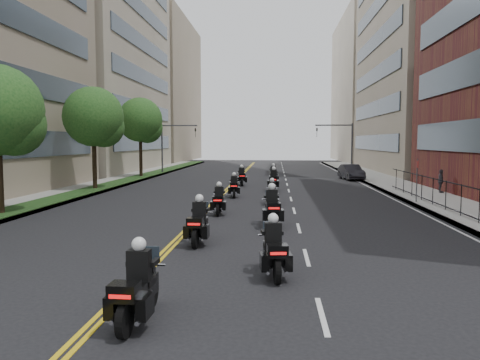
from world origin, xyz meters
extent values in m
plane|color=black|center=(0.00, 0.00, 0.00)|extent=(160.00, 160.00, 0.00)
cube|color=gray|center=(12.00, 25.00, 0.07)|extent=(4.00, 90.00, 0.15)
cube|color=gray|center=(-12.00, 25.00, 0.07)|extent=(4.00, 90.00, 0.15)
cube|color=black|center=(-11.20, 25.00, 0.17)|extent=(2.00, 90.00, 0.04)
cube|color=gray|center=(21.50, 48.00, 15.00)|extent=(15.00, 28.00, 30.00)
cube|color=#333F4C|center=(13.95, 48.00, 3.50)|extent=(0.12, 24.08, 1.80)
cube|color=#333F4C|center=(13.95, 48.00, 7.50)|extent=(0.12, 24.08, 1.80)
cube|color=#333F4C|center=(13.95, 48.00, 11.50)|extent=(0.12, 24.08, 1.80)
cube|color=#333F4C|center=(13.95, 48.00, 15.50)|extent=(0.12, 24.08, 1.80)
cube|color=#333F4C|center=(13.95, 48.00, 19.50)|extent=(0.12, 24.08, 1.80)
cube|color=gray|center=(21.50, 78.00, 13.00)|extent=(15.00, 28.00, 26.00)
cube|color=#333F4C|center=(-13.95, 17.00, 3.50)|extent=(0.12, 25.80, 1.80)
cube|color=#333F4C|center=(-13.95, 17.00, 7.50)|extent=(0.12, 25.80, 1.80)
cube|color=gray|center=(-22.00, 48.00, 17.00)|extent=(16.00, 28.00, 34.00)
cube|color=#333F4C|center=(-13.95, 48.00, 3.50)|extent=(0.12, 24.08, 1.80)
cube|color=#333F4C|center=(-13.95, 48.00, 7.50)|extent=(0.12, 24.08, 1.80)
cube|color=#333F4C|center=(-13.95, 48.00, 11.50)|extent=(0.12, 24.08, 1.80)
cube|color=#333F4C|center=(-13.95, 48.00, 15.50)|extent=(0.12, 24.08, 1.80)
cube|color=#333F4C|center=(-13.95, 48.00, 19.50)|extent=(0.12, 24.08, 1.80)
cube|color=gray|center=(-22.00, 78.00, 13.00)|extent=(16.00, 28.00, 26.00)
cube|color=black|center=(11.00, 12.00, 1.60)|extent=(0.05, 28.00, 0.05)
cube|color=black|center=(11.00, 12.00, 0.30)|extent=(0.05, 28.00, 0.05)
sphere|color=#18481A|center=(-10.60, 12.40, 4.49)|extent=(3.08, 3.08, 3.08)
cylinder|color=black|center=(-11.20, 24.00, 2.55)|extent=(0.32, 0.32, 5.11)
sphere|color=#18481A|center=(-11.20, 24.00, 5.47)|extent=(4.40, 4.40, 4.40)
sphere|color=#18481A|center=(-10.60, 24.40, 4.75)|extent=(3.08, 3.08, 3.08)
cylinder|color=black|center=(-11.20, 36.00, 2.69)|extent=(0.32, 0.32, 5.39)
sphere|color=#18481A|center=(-11.20, 36.00, 5.78)|extent=(4.40, 4.40, 4.40)
sphere|color=#18481A|center=(-10.60, 36.40, 5.00)|extent=(3.08, 3.08, 3.08)
cylinder|color=#3F3F44|center=(10.50, 42.00, 2.80)|extent=(0.18, 0.18, 5.60)
cylinder|color=#3F3F44|center=(8.50, 42.00, 5.40)|extent=(4.00, 0.14, 0.14)
imported|color=black|center=(6.70, 42.00, 4.60)|extent=(0.16, 0.20, 1.00)
cylinder|color=#3F3F44|center=(-10.50, 42.00, 2.80)|extent=(0.18, 0.18, 5.60)
cylinder|color=#3F3F44|center=(-8.50, 42.00, 5.40)|extent=(4.00, 0.14, 0.14)
imported|color=black|center=(-6.70, 42.00, 4.60)|extent=(0.16, 0.20, 1.00)
cylinder|color=black|center=(-0.61, -1.41, 0.35)|extent=(0.17, 0.71, 0.71)
cylinder|color=black|center=(-0.55, 0.25, 0.35)|extent=(0.17, 0.71, 0.71)
cube|color=black|center=(-0.58, -0.58, 0.64)|extent=(0.48, 1.41, 0.41)
cube|color=silver|center=(-0.58, -0.53, 0.40)|extent=(0.41, 0.58, 0.31)
cube|color=black|center=(-0.61, -1.41, 0.89)|extent=(0.55, 0.45, 0.33)
cube|color=red|center=(-0.62, -1.63, 0.87)|extent=(0.42, 0.05, 0.07)
cube|color=black|center=(-0.58, -0.53, 1.16)|extent=(0.47, 0.31, 0.64)
sphere|color=white|center=(-0.58, -0.52, 1.60)|extent=(0.30, 0.30, 0.30)
cylinder|color=black|center=(2.26, 2.14, 0.35)|extent=(0.23, 0.71, 0.70)
cylinder|color=black|center=(2.04, 3.76, 0.35)|extent=(0.23, 0.71, 0.70)
cube|color=black|center=(2.15, 2.95, 0.63)|extent=(0.61, 1.43, 0.41)
cube|color=silver|center=(2.14, 3.00, 0.40)|extent=(0.46, 0.61, 0.31)
cube|color=black|center=(2.26, 2.14, 0.88)|extent=(0.58, 0.50, 0.33)
cube|color=red|center=(2.28, 1.93, 0.86)|extent=(0.41, 0.08, 0.07)
cube|color=black|center=(2.14, 3.00, 1.15)|extent=(0.48, 0.34, 0.63)
sphere|color=white|center=(2.14, 3.01, 1.58)|extent=(0.30, 0.30, 0.30)
cylinder|color=black|center=(-0.54, 5.95, 0.36)|extent=(0.15, 0.72, 0.72)
cylinder|color=black|center=(-0.53, 7.64, 0.36)|extent=(0.15, 0.72, 0.72)
cube|color=black|center=(-0.54, 6.79, 0.66)|extent=(0.45, 1.43, 0.42)
cube|color=silver|center=(-0.54, 6.85, 0.41)|extent=(0.41, 0.58, 0.32)
cube|color=black|center=(-0.54, 5.95, 0.91)|extent=(0.55, 0.45, 0.34)
cube|color=red|center=(-0.55, 5.73, 0.89)|extent=(0.42, 0.03, 0.07)
cube|color=black|center=(-0.54, 6.85, 1.19)|extent=(0.47, 0.30, 0.66)
sphere|color=white|center=(-0.54, 6.86, 1.63)|extent=(0.31, 0.31, 0.31)
cylinder|color=black|center=(2.13, 9.61, 0.38)|extent=(0.22, 0.77, 0.76)
cylinder|color=black|center=(1.97, 11.38, 0.38)|extent=(0.22, 0.77, 0.76)
cube|color=black|center=(2.05, 10.49, 0.69)|extent=(0.60, 1.54, 0.45)
cube|color=silver|center=(2.05, 10.55, 0.43)|extent=(0.48, 0.65, 0.33)
cube|color=black|center=(2.13, 9.61, 0.96)|extent=(0.62, 0.52, 0.36)
cube|color=red|center=(2.15, 9.37, 0.94)|extent=(0.45, 0.07, 0.08)
cube|color=black|center=(2.05, 10.55, 1.25)|extent=(0.52, 0.35, 0.69)
sphere|color=white|center=(2.05, 10.56, 1.71)|extent=(0.32, 0.32, 0.32)
cylinder|color=black|center=(-0.61, 12.82, 0.33)|extent=(0.17, 0.67, 0.66)
cylinder|color=black|center=(-0.67, 14.38, 0.33)|extent=(0.17, 0.67, 0.66)
cube|color=black|center=(-0.64, 13.60, 0.60)|extent=(0.47, 1.33, 0.39)
cube|color=silver|center=(-0.64, 13.65, 0.38)|extent=(0.39, 0.55, 0.29)
cube|color=black|center=(-0.61, 12.82, 0.84)|extent=(0.52, 0.43, 0.31)
cube|color=red|center=(-0.60, 12.62, 0.82)|extent=(0.39, 0.05, 0.07)
cube|color=black|center=(-0.64, 13.65, 1.09)|extent=(0.44, 0.29, 0.60)
sphere|color=white|center=(-0.64, 13.66, 1.50)|extent=(0.28, 0.28, 0.28)
cylinder|color=black|center=(2.03, 16.86, 0.31)|extent=(0.14, 0.62, 0.62)
cylinder|color=black|center=(1.99, 18.32, 0.31)|extent=(0.14, 0.62, 0.62)
cube|color=black|center=(2.01, 17.59, 0.57)|extent=(0.41, 1.24, 0.36)
cube|color=silver|center=(2.01, 17.64, 0.36)|extent=(0.36, 0.51, 0.27)
cube|color=black|center=(2.03, 16.86, 0.78)|extent=(0.48, 0.40, 0.29)
cube|color=red|center=(2.03, 16.67, 0.77)|extent=(0.37, 0.04, 0.06)
cube|color=black|center=(2.01, 17.64, 1.02)|extent=(0.41, 0.27, 0.57)
sphere|color=white|center=(2.01, 17.64, 1.41)|extent=(0.26, 0.26, 0.26)
cylinder|color=black|center=(-0.45, 20.05, 0.33)|extent=(0.19, 0.67, 0.66)
cylinder|color=black|center=(-0.57, 21.60, 0.33)|extent=(0.19, 0.67, 0.66)
cube|color=black|center=(-0.51, 20.83, 0.60)|extent=(0.51, 1.34, 0.39)
cube|color=silver|center=(-0.52, 20.87, 0.38)|extent=(0.41, 0.56, 0.29)
cube|color=black|center=(-0.45, 20.05, 0.84)|extent=(0.54, 0.45, 0.31)
cube|color=red|center=(-0.44, 19.85, 0.82)|extent=(0.39, 0.06, 0.07)
cube|color=black|center=(-0.52, 20.87, 1.09)|extent=(0.45, 0.30, 0.60)
sphere|color=white|center=(-0.52, 20.88, 1.50)|extent=(0.28, 0.28, 0.28)
cylinder|color=black|center=(2.05, 24.39, 0.36)|extent=(0.17, 0.72, 0.72)
cylinder|color=black|center=(2.10, 26.08, 0.36)|extent=(0.17, 0.72, 0.72)
cube|color=black|center=(2.08, 25.24, 0.66)|extent=(0.49, 1.44, 0.42)
cube|color=silver|center=(2.08, 25.29, 0.41)|extent=(0.42, 0.59, 0.32)
cube|color=black|center=(2.05, 24.39, 0.91)|extent=(0.56, 0.46, 0.34)
cube|color=red|center=(2.04, 24.17, 0.89)|extent=(0.42, 0.04, 0.07)
cube|color=black|center=(2.08, 25.29, 1.19)|extent=(0.47, 0.31, 0.66)
sphere|color=white|center=(2.08, 25.30, 1.63)|extent=(0.31, 0.31, 0.31)
cylinder|color=black|center=(-0.50, 28.10, 0.35)|extent=(0.23, 0.71, 0.70)
cylinder|color=black|center=(-0.70, 29.72, 0.35)|extent=(0.23, 0.71, 0.70)
cube|color=black|center=(-0.60, 28.91, 0.63)|extent=(0.59, 1.42, 0.41)
cube|color=silver|center=(-0.61, 28.96, 0.40)|extent=(0.45, 0.61, 0.31)
cube|color=black|center=(-0.50, 28.10, 0.88)|extent=(0.58, 0.49, 0.33)
cube|color=red|center=(-0.47, 27.89, 0.86)|extent=(0.41, 0.08, 0.07)
cube|color=black|center=(-0.61, 28.96, 1.15)|extent=(0.48, 0.34, 0.63)
sphere|color=white|center=(-0.61, 28.97, 1.58)|extent=(0.30, 0.30, 0.30)
cylinder|color=black|center=(2.12, 31.44, 0.34)|extent=(0.22, 0.69, 0.68)
cylinder|color=black|center=(1.92, 33.03, 0.34)|extent=(0.22, 0.69, 0.68)
cube|color=black|center=(2.02, 32.23, 0.62)|extent=(0.58, 1.39, 0.40)
cube|color=silver|center=(2.01, 32.28, 0.39)|extent=(0.44, 0.59, 0.30)
cube|color=black|center=(2.12, 31.44, 0.86)|extent=(0.57, 0.48, 0.32)
cube|color=red|center=(2.15, 31.23, 0.84)|extent=(0.40, 0.08, 0.07)
cube|color=black|center=(2.01, 32.28, 1.12)|extent=(0.47, 0.33, 0.62)
sphere|color=white|center=(2.01, 32.29, 1.54)|extent=(0.29, 0.29, 0.29)
imported|color=black|center=(9.40, 35.32, 0.73)|extent=(2.07, 4.58, 1.46)
imported|color=#39383F|center=(13.50, 23.06, 0.95)|extent=(0.52, 0.98, 1.60)
camera|label=1|loc=(2.19, -9.73, 3.70)|focal=35.00mm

